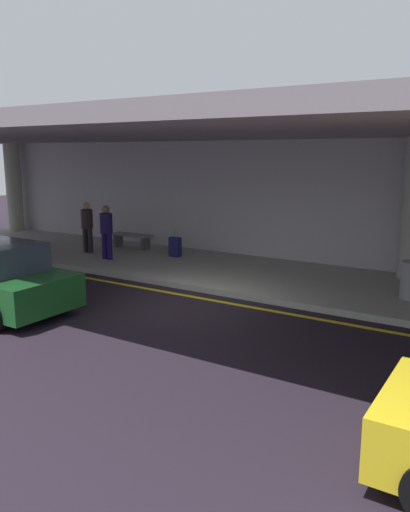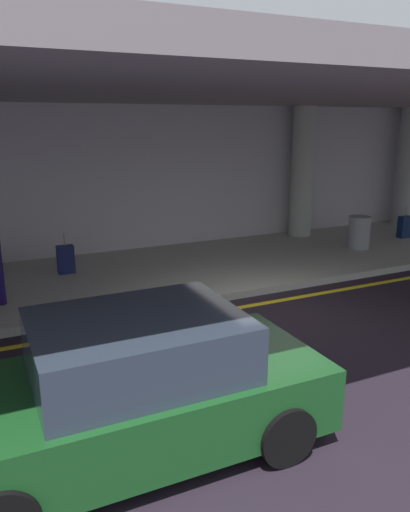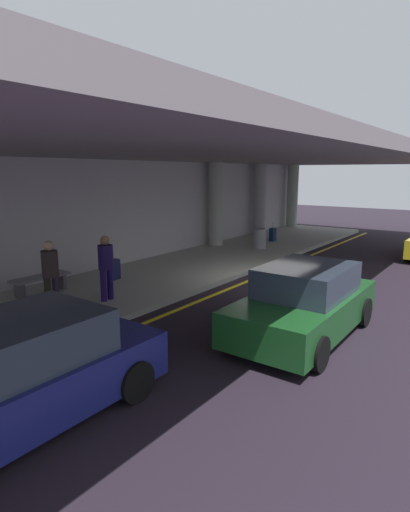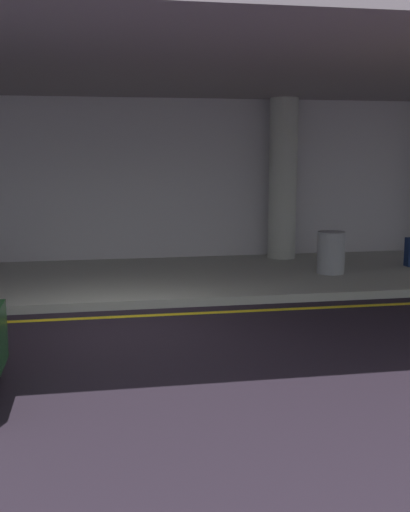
{
  "view_description": "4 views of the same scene",
  "coord_description": "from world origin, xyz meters",
  "views": [
    {
      "loc": [
        6.43,
        -9.25,
        3.4
      ],
      "look_at": [
        -0.31,
        1.39,
        0.85
      ],
      "focal_mm": 35.73,
      "sensor_mm": 36.0,
      "label": 1
    },
    {
      "loc": [
        -4.68,
        -7.16,
        3.4
      ],
      "look_at": [
        -0.55,
        1.6,
        0.78
      ],
      "focal_mm": 35.24,
      "sensor_mm": 36.0,
      "label": 2
    },
    {
      "loc": [
        -11.35,
        -5.89,
        3.4
      ],
      "look_at": [
        -0.61,
        1.96,
        0.72
      ],
      "focal_mm": 29.39,
      "sensor_mm": 36.0,
      "label": 3
    },
    {
      "loc": [
        -0.29,
        -9.2,
        2.62
      ],
      "look_at": [
        1.62,
        1.53,
        0.78
      ],
      "focal_mm": 43.92,
      "sensor_mm": 36.0,
      "label": 4
    }
  ],
  "objects": [
    {
      "name": "support_column_right_mid",
      "position": [
        12.0,
        4.72,
        1.97
      ],
      "size": [
        0.65,
        0.65,
        3.65
      ],
      "primitive_type": "cylinder",
      "color": "#9EAB9B",
      "rests_on": "sidewalk"
    },
    {
      "name": "car_navy",
      "position": [
        -8.64,
        -0.78,
        0.71
      ],
      "size": [
        4.1,
        1.92,
        1.5
      ],
      "rotation": [
        0.0,
        0.0,
        3.2
      ],
      "color": "navy",
      "rests_on": "ground"
    },
    {
      "name": "bench_metal",
      "position": [
        -5.12,
        4.18,
        0.5
      ],
      "size": [
        1.6,
        0.5,
        0.48
      ],
      "color": "slate",
      "rests_on": "sidewalk"
    },
    {
      "name": "support_column_center",
      "position": [
        8.0,
        4.72,
        1.97
      ],
      "size": [
        0.65,
        0.65,
        3.65
      ],
      "primitive_type": "cylinder",
      "color": "#9D9EA0",
      "rests_on": "sidewalk"
    },
    {
      "name": "suitcase_upright_secondary",
      "position": [
        -2.93,
        3.73,
        0.46
      ],
      "size": [
        0.36,
        0.22,
        0.9
      ],
      "rotation": [
        0.0,
        0.0,
        0.38
      ],
      "color": "#151B4A",
      "rests_on": "sidewalk"
    },
    {
      "name": "trash_bin_steel",
      "position": [
        4.44,
        2.72,
        0.57
      ],
      "size": [
        0.56,
        0.56,
        0.85
      ],
      "primitive_type": "cylinder",
      "color": "gray",
      "rests_on": "sidewalk"
    },
    {
      "name": "sidewalk",
      "position": [
        0.0,
        3.1,
        0.07
      ],
      "size": [
        26.0,
        4.2,
        0.15
      ],
      "primitive_type": "cube",
      "color": "#A3A59A",
      "rests_on": "ground"
    },
    {
      "name": "suitcase_upright_primary",
      "position": [
        6.51,
        3.16,
        0.46
      ],
      "size": [
        0.36,
        0.22,
        0.9
      ],
      "rotation": [
        0.0,
        0.0,
        -0.39
      ],
      "color": "#11224A",
      "rests_on": "sidewalk"
    },
    {
      "name": "ceiling_overhang",
      "position": [
        0.0,
        2.6,
        3.95
      ],
      "size": [
        28.0,
        13.2,
        0.3
      ],
      "primitive_type": "cube",
      "color": "gray",
      "rests_on": "support_column_far_left"
    },
    {
      "name": "car_dark_green",
      "position": [
        -3.37,
        -2.63,
        0.71
      ],
      "size": [
        4.1,
        1.92,
        1.5
      ],
      "rotation": [
        0.0,
        0.0,
        0.07
      ],
      "color": "#184B1F",
      "rests_on": "ground"
    },
    {
      "name": "ground_plane",
      "position": [
        0.0,
        0.0,
        0.0
      ],
      "size": [
        60.0,
        60.0,
        0.0
      ],
      "primitive_type": "plane",
      "color": "black"
    },
    {
      "name": "support_column_left_mid",
      "position": [
        4.0,
        4.72,
        1.97
      ],
      "size": [
        0.65,
        0.65,
        3.65
      ],
      "primitive_type": "cylinder",
      "color": "#A4A69C",
      "rests_on": "sidewalk"
    },
    {
      "name": "traveler_with_luggage",
      "position": [
        -5.75,
        2.72,
        1.11
      ],
      "size": [
        0.38,
        0.38,
        1.68
      ],
      "rotation": [
        0.0,
        0.0,
        0.96
      ],
      "color": "black",
      "rests_on": "sidewalk"
    },
    {
      "name": "person_waiting_for_ride",
      "position": [
        -4.46,
        2.26,
        1.11
      ],
      "size": [
        0.38,
        0.38,
        1.68
      ],
      "rotation": [
        0.0,
        0.0,
        2.38
      ],
      "color": "#1E0E4E",
      "rests_on": "sidewalk"
    },
    {
      "name": "terminal_back_wall",
      "position": [
        0.0,
        5.35,
        1.9
      ],
      "size": [
        26.0,
        0.3,
        3.8
      ],
      "primitive_type": "cube",
      "color": "#B5B0B5",
      "rests_on": "ground"
    },
    {
      "name": "lane_stripe_yellow",
      "position": [
        0.0,
        0.58,
        0.0
      ],
      "size": [
        26.0,
        0.14,
        0.01
      ],
      "primitive_type": "cube",
      "color": "yellow",
      "rests_on": "ground"
    }
  ]
}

